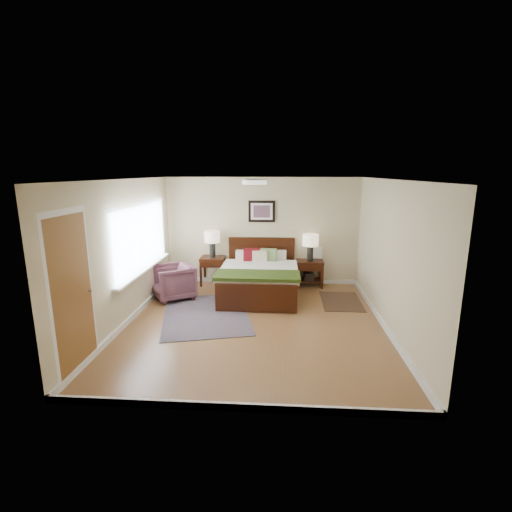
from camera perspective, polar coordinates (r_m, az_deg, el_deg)
name	(u,v)px	position (r m, az deg, el deg)	size (l,w,h in m)	color
floor	(255,323)	(6.68, -0.21, -10.26)	(5.00, 5.00, 0.00)	brown
back_wall	(262,231)	(8.74, 0.95, 3.84)	(4.50, 0.04, 2.50)	#C0AF8B
front_wall	(238,307)	(3.90, -2.85, -7.77)	(4.50, 0.04, 2.50)	#C0AF8B
left_wall	(126,252)	(6.83, -19.41, 0.53)	(0.04, 5.00, 2.50)	#C0AF8B
right_wall	(390,256)	(6.53, 19.88, -0.04)	(0.04, 5.00, 2.50)	#C0AF8B
ceiling	(255,179)	(6.14, -0.23, 11.72)	(4.50, 5.00, 0.02)	white
window	(143,238)	(7.42, -17.01, 2.63)	(0.11, 2.72, 1.32)	silver
door	(73,295)	(5.35, -26.36, -5.37)	(0.06, 1.00, 2.18)	silver
ceil_fixture	(255,181)	(6.14, -0.23, 11.40)	(0.44, 0.44, 0.08)	white
bed	(259,273)	(7.93, 0.49, -2.63)	(1.67, 2.02, 1.09)	#341507
wall_art	(262,211)	(8.65, 0.88, 6.88)	(0.62, 0.05, 0.50)	black
nightstand_left	(213,262)	(8.77, -6.68, -0.99)	(0.55, 0.50, 0.66)	#341507
nightstand_right	(310,271)	(8.71, 8.24, -2.26)	(0.61, 0.46, 0.61)	#341507
lamp_left	(212,239)	(8.68, -6.75, 2.65)	(0.36, 0.36, 0.61)	black
lamp_right	(310,242)	(8.57, 8.38, 2.12)	(0.36, 0.36, 0.61)	black
armchair	(173,282)	(7.98, -12.61, -3.91)	(0.77, 0.79, 0.72)	brown
rug_persian	(206,314)	(7.10, -7.71, -8.87)	(1.54, 2.18, 0.01)	#0D1344
rug_navy	(341,301)	(7.91, 12.95, -6.79)	(0.79, 1.19, 0.01)	black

